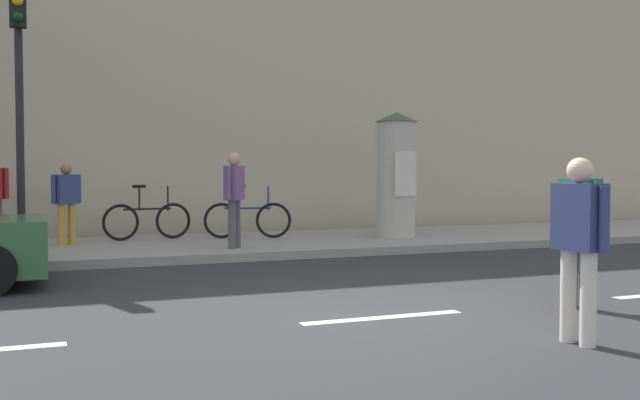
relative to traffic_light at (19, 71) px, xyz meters
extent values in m
plane|color=#2B2B2D|center=(3.49, -5.24, -3.02)|extent=(80.00, 80.00, 0.00)
cube|color=gray|center=(3.49, 1.76, -2.94)|extent=(36.00, 4.00, 0.15)
cube|color=silver|center=(3.49, -5.24, -3.01)|extent=(1.80, 0.16, 0.01)
cube|color=#B7A893|center=(3.49, 6.76, 1.31)|extent=(36.00, 5.00, 8.65)
cylinder|color=black|center=(0.00, 0.11, -1.11)|extent=(0.12, 0.12, 3.51)
cube|color=black|center=(0.00, -0.07, 1.02)|extent=(0.24, 0.24, 0.75)
sphere|color=#F2A519|center=(0.00, -0.20, 1.01)|extent=(0.16, 0.16, 0.16)
sphere|color=#07330F|center=(0.00, -0.20, 0.77)|extent=(0.16, 0.16, 0.16)
cylinder|color=#B2ADA3|center=(7.17, 1.50, -1.68)|extent=(0.80, 0.80, 2.37)
cone|color=#334C33|center=(7.17, 1.50, -0.39)|extent=(0.88, 0.88, 0.20)
cube|color=silver|center=(7.17, 1.09, -1.56)|extent=(0.48, 0.02, 0.90)
cylinder|color=silver|center=(4.58, -7.02, -2.60)|extent=(0.14, 0.14, 0.83)
cylinder|color=silver|center=(4.55, -6.80, -2.60)|extent=(0.14, 0.14, 0.83)
cube|color=navy|center=(4.56, -6.91, -1.90)|extent=(0.29, 0.47, 0.59)
cylinder|color=navy|center=(4.59, -7.17, -1.90)|extent=(0.09, 0.09, 0.56)
cylinder|color=navy|center=(4.53, -6.64, -1.90)|extent=(0.09, 0.09, 0.56)
sphere|color=beige|center=(4.56, -6.91, -1.49)|extent=(0.22, 0.22, 0.22)
cylinder|color=black|center=(5.72, -5.47, -2.60)|extent=(0.14, 0.14, 0.84)
cylinder|color=black|center=(5.72, -5.70, -2.60)|extent=(0.14, 0.14, 0.84)
cube|color=#1E5938|center=(5.72, -5.59, -1.88)|extent=(0.24, 0.45, 0.60)
cylinder|color=#1E5938|center=(5.72, -5.32, -1.88)|extent=(0.09, 0.09, 0.57)
cylinder|color=#1E5938|center=(5.72, -5.86, -1.88)|extent=(0.09, 0.09, 0.57)
sphere|color=tan|center=(5.72, -5.59, -1.47)|extent=(0.23, 0.23, 0.23)
cylinder|color=maroon|center=(-0.27, 3.03, -1.74)|extent=(0.09, 0.09, 0.56)
cylinder|color=#B78C33|center=(0.85, 2.31, -2.49)|extent=(0.14, 0.14, 0.76)
cylinder|color=#B78C33|center=(0.66, 2.19, -2.49)|extent=(0.14, 0.14, 0.76)
cube|color=navy|center=(0.76, 2.25, -1.84)|extent=(0.50, 0.44, 0.54)
cylinder|color=navy|center=(0.98, 2.39, -1.84)|extent=(0.09, 0.09, 0.51)
cylinder|color=navy|center=(0.53, 2.11, -1.84)|extent=(0.09, 0.09, 0.51)
sphere|color=#8C664C|center=(0.76, 2.25, -1.47)|extent=(0.21, 0.21, 0.21)
cylinder|color=#4C4C51|center=(3.54, 0.66, -2.44)|extent=(0.14, 0.14, 0.85)
cylinder|color=#4C4C51|center=(3.42, 0.51, -2.44)|extent=(0.14, 0.14, 0.85)
cube|color=#724C84|center=(3.48, 0.58, -1.71)|extent=(0.44, 0.46, 0.60)
cylinder|color=#724C84|center=(3.63, 0.78, -1.71)|extent=(0.09, 0.09, 0.57)
cylinder|color=#724C84|center=(3.33, 0.39, -1.71)|extent=(0.09, 0.09, 0.57)
sphere|color=tan|center=(3.48, 0.58, -1.30)|extent=(0.23, 0.23, 0.23)
torus|color=black|center=(3.73, 2.50, -2.51)|extent=(0.71, 0.27, 0.72)
torus|color=black|center=(4.73, 2.19, -2.51)|extent=(0.71, 0.27, 0.72)
cylinder|color=navy|center=(4.23, 2.34, -2.26)|extent=(0.92, 0.31, 0.04)
cylinder|color=navy|center=(4.08, 2.39, -2.06)|extent=(0.04, 0.04, 0.45)
cylinder|color=navy|center=(4.63, 2.22, -2.06)|extent=(0.04, 0.04, 0.50)
cube|color=black|center=(4.08, 2.39, -1.81)|extent=(0.26, 0.17, 0.06)
torus|color=black|center=(1.77, 2.71, -2.51)|extent=(0.72, 0.14, 0.72)
torus|color=black|center=(2.82, 2.83, -2.51)|extent=(0.72, 0.14, 0.72)
cylinder|color=black|center=(2.30, 2.77, -2.26)|extent=(0.94, 0.15, 0.04)
cylinder|color=black|center=(2.14, 2.76, -2.06)|extent=(0.04, 0.04, 0.45)
cylinder|color=black|center=(2.71, 2.82, -2.06)|extent=(0.04, 0.04, 0.50)
cube|color=black|center=(2.14, 2.76, -1.81)|extent=(0.25, 0.13, 0.06)
camera|label=1|loc=(0.09, -12.01, -1.49)|focal=41.29mm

